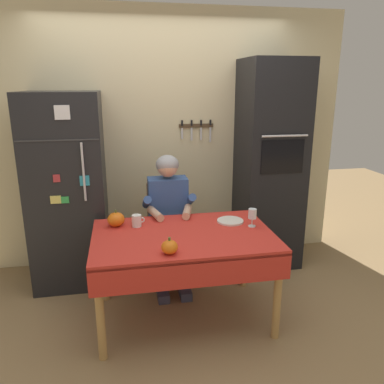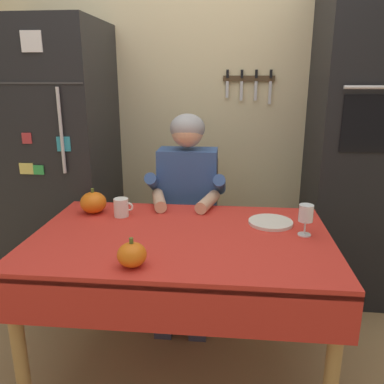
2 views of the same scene
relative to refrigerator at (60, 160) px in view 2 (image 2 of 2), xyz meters
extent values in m
plane|color=#93754C|center=(0.95, -0.96, -0.90)|extent=(10.00, 10.00, 0.00)
cube|color=beige|center=(1.00, 0.39, 0.40)|extent=(3.70, 0.10, 2.60)
cube|color=#4C3823|center=(1.29, 0.33, 0.54)|extent=(0.36, 0.02, 0.04)
cube|color=silver|center=(1.14, 0.32, 0.47)|extent=(0.02, 0.01, 0.11)
cube|color=black|center=(1.14, 0.32, 0.57)|extent=(0.02, 0.01, 0.06)
cube|color=silver|center=(1.24, 0.32, 0.46)|extent=(0.02, 0.01, 0.13)
cube|color=black|center=(1.24, 0.32, 0.57)|extent=(0.02, 0.01, 0.06)
cube|color=silver|center=(1.34, 0.32, 0.46)|extent=(0.02, 0.01, 0.13)
cube|color=black|center=(1.34, 0.32, 0.57)|extent=(0.02, 0.01, 0.06)
cube|color=silver|center=(1.44, 0.32, 0.44)|extent=(0.02, 0.01, 0.16)
cube|color=black|center=(1.44, 0.32, 0.57)|extent=(0.02, 0.01, 0.06)
cube|color=black|center=(0.00, 0.00, 0.00)|extent=(0.68, 0.68, 1.80)
cylinder|color=silver|center=(0.19, -0.36, 0.25)|extent=(0.02, 0.02, 0.50)
cube|color=#333335|center=(0.00, -0.34, 0.52)|extent=(0.67, 0.01, 0.01)
cube|color=teal|center=(0.19, -0.35, 0.17)|extent=(0.08, 0.02, 0.09)
cube|color=#E5D666|center=(-0.06, -0.35, 0.02)|extent=(0.09, 0.01, 0.07)
cube|color=green|center=(0.02, -0.35, 0.01)|extent=(0.07, 0.01, 0.06)
cube|color=silver|center=(0.06, -0.35, 0.74)|extent=(0.12, 0.01, 0.11)
cube|color=#B73338|center=(-0.03, -0.35, 0.20)|extent=(0.06, 0.01, 0.06)
cube|color=black|center=(2.00, 0.04, 0.15)|extent=(0.60, 0.60, 2.10)
cube|color=black|center=(2.00, -0.26, 0.30)|extent=(0.42, 0.01, 0.32)
cylinder|color=tan|center=(0.31, -1.25, -0.55)|extent=(0.06, 0.06, 0.70)
cylinder|color=tan|center=(0.31, -0.47, -0.55)|extent=(0.06, 0.06, 0.70)
cylinder|color=tan|center=(1.59, -1.25, -0.55)|extent=(0.06, 0.06, 0.70)
cylinder|color=tan|center=(1.59, -0.47, -0.55)|extent=(0.06, 0.06, 0.70)
cube|color=red|center=(0.95, -0.86, -0.18)|extent=(1.40, 0.90, 0.04)
cube|color=red|center=(0.95, -1.30, -0.28)|extent=(1.40, 0.01, 0.20)
cube|color=brown|center=(0.91, -0.17, -0.47)|extent=(0.40, 0.40, 0.04)
cube|color=brown|center=(0.91, 0.01, -0.21)|extent=(0.36, 0.04, 0.48)
cylinder|color=brown|center=(0.74, -0.34, -0.69)|extent=(0.04, 0.04, 0.41)
cylinder|color=brown|center=(0.74, 0.00, -0.69)|extent=(0.04, 0.04, 0.41)
cylinder|color=brown|center=(1.08, -0.34, -0.69)|extent=(0.04, 0.04, 0.41)
cylinder|color=brown|center=(1.08, 0.00, -0.69)|extent=(0.04, 0.04, 0.41)
cube|color=#38384C|center=(0.81, -0.55, -0.86)|extent=(0.10, 0.22, 0.08)
cube|color=#38384C|center=(1.01, -0.55, -0.86)|extent=(0.10, 0.22, 0.08)
cylinder|color=#38384C|center=(0.81, -0.49, -0.67)|extent=(0.09, 0.09, 0.38)
cylinder|color=#38384C|center=(1.01, -0.49, -0.67)|extent=(0.09, 0.09, 0.38)
cube|color=#38384C|center=(0.82, -0.33, -0.40)|extent=(0.12, 0.40, 0.11)
cube|color=#38384C|center=(1.00, -0.33, -0.40)|extent=(0.12, 0.40, 0.11)
cube|color=#33518E|center=(0.91, -0.21, -0.11)|extent=(0.36, 0.20, 0.48)
cylinder|color=#33518E|center=(0.71, -0.28, -0.07)|extent=(0.07, 0.26, 0.18)
cylinder|color=#33518E|center=(1.11, -0.28, -0.07)|extent=(0.07, 0.26, 0.18)
cylinder|color=#D8A884|center=(0.77, -0.45, -0.13)|extent=(0.13, 0.27, 0.07)
cylinder|color=#D8A884|center=(1.05, -0.45, -0.13)|extent=(0.13, 0.27, 0.07)
sphere|color=#D8A884|center=(0.91, -0.23, 0.24)|extent=(0.19, 0.19, 0.19)
ellipsoid|color=#99999E|center=(0.91, -0.22, 0.26)|extent=(0.21, 0.21, 0.17)
cylinder|color=white|center=(0.60, -0.64, -0.11)|extent=(0.08, 0.08, 0.10)
torus|color=white|center=(0.64, -0.64, -0.11)|extent=(0.05, 0.01, 0.05)
cylinder|color=white|center=(1.53, -0.81, -0.16)|extent=(0.06, 0.06, 0.01)
cylinder|color=white|center=(1.53, -0.81, -0.12)|extent=(0.01, 0.01, 0.06)
cylinder|color=white|center=(1.53, -0.81, -0.05)|extent=(0.07, 0.07, 0.08)
ellipsoid|color=orange|center=(0.44, -0.60, -0.10)|extent=(0.14, 0.14, 0.12)
cylinder|color=#4C6023|center=(0.44, -0.60, -0.03)|extent=(0.02, 0.02, 0.02)
ellipsoid|color=orange|center=(0.80, -1.20, -0.11)|extent=(0.12, 0.12, 0.10)
cylinder|color=#4C6023|center=(0.80, -1.20, -0.05)|extent=(0.02, 0.02, 0.02)
cylinder|color=silver|center=(1.38, -0.67, -0.15)|extent=(0.22, 0.22, 0.02)
camera|label=1|loc=(0.51, -3.58, 0.97)|focal=35.60mm
camera|label=2|loc=(1.17, -2.58, 0.56)|focal=36.97mm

